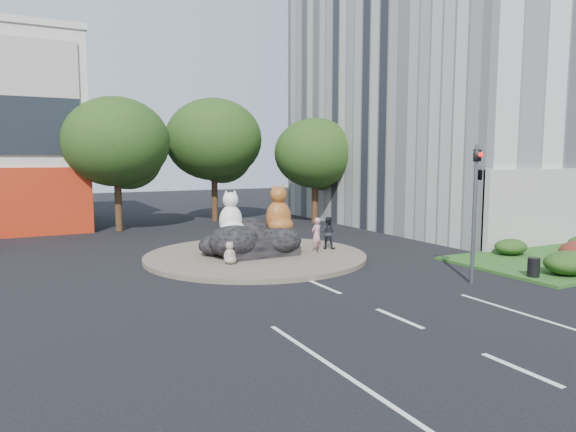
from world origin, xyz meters
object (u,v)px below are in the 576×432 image
kitten_white (290,244)px  pedestrian_dark (328,233)px  kitten_calico (230,252)px  cat_white (231,213)px  cat_tabby (279,209)px  litter_bin (534,267)px  pedestrian_pink (316,235)px

kitten_white → pedestrian_dark: bearing=-18.8°
kitten_calico → kitten_white: kitten_calico is taller
cat_white → cat_tabby: cat_tabby is taller
kitten_white → pedestrian_dark: pedestrian_dark is taller
cat_white → pedestrian_dark: cat_white is taller
kitten_white → cat_white: bearing=134.8°
cat_white → litter_bin: size_ratio=2.86×
kitten_calico → cat_tabby: bearing=34.0°
cat_white → kitten_calico: (-0.73, -1.74, -1.44)m
pedestrian_dark → cat_tabby: bearing=40.4°
cat_tabby → kitten_white: size_ratio=2.47×
cat_white → litter_bin: (8.61, -8.85, -1.64)m
kitten_calico → pedestrian_pink: bearing=16.4°
cat_white → litter_bin: 12.46m
cat_tabby → litter_bin: (6.48, -8.34, -1.76)m
cat_white → pedestrian_dark: size_ratio=1.31×
cat_white → kitten_white: cat_white is taller
kitten_white → litter_bin: (6.11, -7.98, -0.18)m
litter_bin → kitten_calico: bearing=142.7°
cat_tabby → kitten_calico: size_ratio=2.38×
pedestrian_dark → cat_white: bearing=35.2°
kitten_calico → kitten_white: 3.35m
pedestrian_dark → kitten_white: bearing=49.6°
kitten_white → kitten_calico: bearing=169.0°
cat_white → litter_bin: cat_white is taller
kitten_white → litter_bin: size_ratio=1.29×
kitten_calico → pedestrian_dark: size_ratio=0.61×
litter_bin → pedestrian_dark: bearing=115.3°
cat_tabby → cat_white: bearing=170.4°
cat_tabby → litter_bin: cat_tabby is taller
kitten_white → pedestrian_pink: size_ratio=0.56×
pedestrian_pink → kitten_white: bearing=-39.2°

